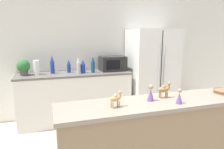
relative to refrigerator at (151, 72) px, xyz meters
name	(u,v)px	position (x,y,z in m)	size (l,w,h in m)	color
wall_back	(94,52)	(-1.09, 0.41, 0.42)	(8.00, 0.06, 2.55)	white
back_counter	(76,97)	(-1.53, 0.08, -0.40)	(2.04, 0.63, 0.92)	white
refrigerator	(151,72)	(0.00, 0.00, 0.00)	(0.90, 0.74, 1.72)	white
bar_counter	(166,148)	(-0.92, -2.01, -0.36)	(2.09, 0.45, 0.99)	#8C7256
potted_plant	(23,67)	(-2.40, 0.10, 0.21)	(0.22, 0.22, 0.27)	#595451
paper_towel_roll	(36,68)	(-2.19, 0.09, 0.19)	(0.10, 0.10, 0.25)	white
microwave	(113,63)	(-0.80, 0.10, 0.20)	(0.48, 0.37, 0.28)	black
back_bottle_0	(52,65)	(-1.92, 0.13, 0.22)	(0.07, 0.07, 0.33)	navy
back_bottle_1	(93,65)	(-1.21, 0.00, 0.21)	(0.07, 0.07, 0.31)	navy
back_bottle_2	(78,65)	(-1.48, -0.02, 0.21)	(0.07, 0.07, 0.31)	#B2B7BC
back_bottle_3	(69,66)	(-1.63, 0.15, 0.18)	(0.06, 0.06, 0.25)	navy
back_bottle_4	(80,66)	(-1.42, 0.15, 0.17)	(0.07, 0.07, 0.23)	#B2B7BC
back_bottle_5	(83,66)	(-1.39, 0.01, 0.18)	(0.08, 0.08, 0.25)	navy
fruit_bowl	(224,91)	(-0.25, -2.00, 0.16)	(0.22, 0.22, 0.04)	#8C6647
camel_figurine	(164,89)	(-0.93, -1.94, 0.22)	(0.12, 0.07, 0.15)	olive
camel_figurine_second	(116,98)	(-1.46, -2.05, 0.21)	(0.11, 0.07, 0.14)	tan
wise_man_figurine_crimson	(151,94)	(-1.10, -1.99, 0.20)	(0.07, 0.07, 0.15)	#6B4784
wise_man_figurine_purple	(179,97)	(-0.90, -2.13, 0.19)	(0.06, 0.06, 0.14)	#6B4784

